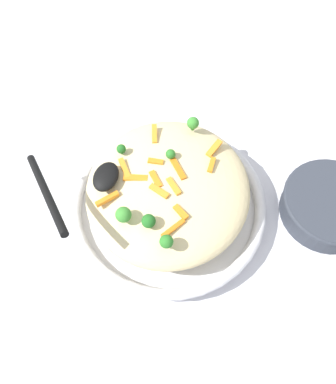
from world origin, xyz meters
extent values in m
plane|color=silver|center=(0.00, 0.00, 0.00)|extent=(2.40, 2.40, 0.00)
cylinder|color=silver|center=(0.00, 0.00, 0.01)|extent=(0.33, 0.33, 0.02)
torus|color=silver|center=(0.00, 0.00, 0.03)|extent=(0.35, 0.35, 0.02)
torus|color=black|center=(0.00, 0.00, 0.04)|extent=(0.35, 0.35, 0.00)
ellipsoid|color=beige|center=(0.00, 0.00, 0.08)|extent=(0.29, 0.28, 0.08)
cube|color=orange|center=(0.05, 0.03, 0.12)|extent=(0.02, 0.03, 0.01)
cube|color=orange|center=(-0.02, 0.01, 0.12)|extent=(0.04, 0.04, 0.01)
cube|color=orange|center=(-0.04, 0.06, 0.12)|extent=(0.03, 0.01, 0.01)
cube|color=orange|center=(-0.08, -0.05, 0.12)|extent=(0.04, 0.02, 0.01)
cube|color=orange|center=(0.03, -0.01, 0.13)|extent=(0.02, 0.04, 0.01)
cube|color=orange|center=(-0.02, -0.03, 0.12)|extent=(0.01, 0.03, 0.01)
cube|color=orange|center=(0.01, -0.02, 0.12)|extent=(0.03, 0.03, 0.01)
cube|color=orange|center=(0.01, -0.05, 0.12)|extent=(0.02, 0.04, 0.01)
cube|color=orange|center=(0.06, -0.08, 0.12)|extent=(0.03, 0.03, 0.01)
cube|color=orange|center=(-0.08, 0.06, 0.12)|extent=(0.04, 0.02, 0.01)
cube|color=orange|center=(0.00, -0.07, 0.12)|extent=(0.04, 0.03, 0.01)
cube|color=orange|center=(0.08, 0.03, 0.12)|extent=(0.04, 0.03, 0.01)
cube|color=orange|center=(0.01, 0.01, 0.12)|extent=(0.03, 0.03, 0.01)
cylinder|color=#296820|center=(0.11, 0.03, 0.12)|extent=(0.01, 0.01, 0.01)
sphere|color=#2D7A28|center=(0.11, 0.03, 0.13)|extent=(0.02, 0.02, 0.02)
cylinder|color=#205B1C|center=(0.09, -0.01, 0.12)|extent=(0.01, 0.01, 0.01)
sphere|color=#236B23|center=(0.09, -0.01, 0.13)|extent=(0.02, 0.02, 0.02)
cylinder|color=#296820|center=(-0.04, -0.01, 0.12)|extent=(0.01, 0.01, 0.01)
sphere|color=#2D7A28|center=(-0.04, -0.01, 0.13)|extent=(0.02, 0.02, 0.02)
cylinder|color=#377928|center=(-0.11, 0.01, 0.12)|extent=(0.01, 0.01, 0.01)
sphere|color=#3D8E33|center=(-0.11, 0.01, 0.13)|extent=(0.02, 0.02, 0.02)
cylinder|color=#377928|center=(0.09, -0.05, 0.12)|extent=(0.01, 0.01, 0.01)
sphere|color=#3D8E33|center=(0.09, -0.05, 0.13)|extent=(0.02, 0.02, 0.02)
cylinder|color=#205B1C|center=(-0.03, -0.09, 0.12)|extent=(0.01, 0.01, 0.01)
sphere|color=#236B23|center=(-0.03, -0.09, 0.13)|extent=(0.02, 0.02, 0.02)
ellipsoid|color=black|center=(0.03, -0.10, 0.13)|extent=(0.06, 0.04, 0.02)
cylinder|color=black|center=(0.09, -0.16, 0.16)|extent=(0.14, 0.14, 0.07)
cylinder|color=#333842|center=(-0.07, 0.28, 0.03)|extent=(0.17, 0.17, 0.05)
torus|color=#333842|center=(-0.07, 0.28, 0.05)|extent=(0.18, 0.18, 0.01)
camera|label=1|loc=(0.32, 0.09, 0.67)|focal=37.36mm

